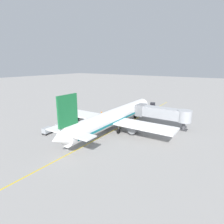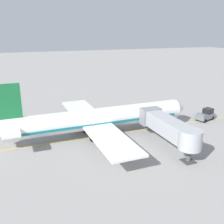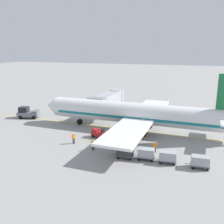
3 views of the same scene
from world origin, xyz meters
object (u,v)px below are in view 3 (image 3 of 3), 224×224
object	(u,v)px
baggage_tug_lead	(99,133)
baggage_cart_tail_end	(200,161)
ground_crew_loader	(155,146)
baggage_cart_front	(125,151)
ground_crew_marshaller	(93,144)
baggage_cart_third_in_train	(168,156)
baggage_cart_second_in_train	(146,153)
ground_crew_wing_walker	(74,138)
jet_bridge	(108,100)
parked_airliner	(137,114)
pushback_tractor	(28,113)

from	to	relation	value
baggage_tug_lead	baggage_cart_tail_end	distance (m)	17.00
baggage_cart_tail_end	ground_crew_loader	size ratio (longest dim) A/B	1.75
baggage_cart_front	ground_crew_marshaller	distance (m)	5.25
ground_crew_marshaller	baggage_cart_third_in_train	bearing A→B (deg)	-92.01
baggage_cart_front	baggage_cart_second_in_train	bearing A→B (deg)	-79.37
baggage_tug_lead	baggage_cart_third_in_train	bearing A→B (deg)	-114.62
baggage_tug_lead	ground_crew_wing_walker	bearing A→B (deg)	147.28
baggage_tug_lead	ground_crew_loader	world-z (taller)	ground_crew_loader
baggage_cart_third_in_train	ground_crew_wing_walker	bearing A→B (deg)	83.54
jet_bridge	baggage_cart_third_in_train	size ratio (longest dim) A/B	4.76
baggage_cart_second_in_train	baggage_cart_third_in_train	xyz separation A→B (m)	(-0.01, -2.81, 0.00)
baggage_cart_tail_end	ground_crew_loader	distance (m)	6.72
baggage_cart_third_in_train	baggage_tug_lead	bearing A→B (deg)	65.38
baggage_cart_tail_end	ground_crew_wing_walker	world-z (taller)	ground_crew_wing_walker
ground_crew_marshaller	ground_crew_wing_walker	bearing A→B (deg)	71.92
ground_crew_marshaller	parked_airliner	bearing A→B (deg)	-18.43
pushback_tractor	baggage_cart_front	world-z (taller)	pushback_tractor
baggage_tug_lead	ground_crew_marshaller	distance (m)	5.38
baggage_cart_front	baggage_cart_third_in_train	world-z (taller)	same
pushback_tractor	baggage_cart_tail_end	size ratio (longest dim) A/B	1.64
jet_bridge	baggage_cart_front	distance (m)	23.08
baggage_tug_lead	baggage_cart_front	size ratio (longest dim) A/B	0.90
baggage_cart_tail_end	ground_crew_wing_walker	xyz separation A→B (m)	(1.61, 18.59, 0.00)
baggage_cart_second_in_train	ground_crew_wing_walker	bearing A→B (deg)	82.06
pushback_tractor	ground_crew_loader	xyz separation A→B (m)	(-8.57, -28.95, -0.15)
pushback_tractor	baggage_tug_lead	xyz separation A→B (m)	(-5.69, -19.05, -0.39)
baggage_tug_lead	baggage_cart_second_in_train	world-z (taller)	baggage_tug_lead
parked_airliner	baggage_cart_third_in_train	world-z (taller)	parked_airliner
baggage_cart_front	ground_crew_wing_walker	xyz separation A→B (m)	(2.17, 9.10, 0.00)
baggage_cart_third_in_train	ground_crew_wing_walker	distance (m)	14.75
jet_bridge	baggage_cart_tail_end	distance (m)	28.35
jet_bridge	baggage_cart_third_in_train	world-z (taller)	jet_bridge
parked_airliner	baggage_cart_tail_end	bearing A→B (deg)	-134.82
ground_crew_wing_walker	ground_crew_marshaller	bearing A→B (deg)	-108.08
ground_crew_loader	baggage_cart_second_in_train	bearing A→B (deg)	168.04
jet_bridge	ground_crew_wing_walker	distance (m)	18.38
parked_airliner	jet_bridge	xyz separation A→B (m)	(8.72, 9.09, 0.27)
pushback_tractor	baggage_cart_third_in_train	distance (m)	33.16
baggage_cart_third_in_train	ground_crew_wing_walker	size ratio (longest dim) A/B	1.75
baggage_tug_lead	baggage_cart_second_in_train	bearing A→B (deg)	-120.77
ground_crew_wing_walker	pushback_tractor	bearing A→B (deg)	59.89
pushback_tractor	baggage_cart_front	xyz separation A→B (m)	(-11.76, -25.64, -0.15)
baggage_cart_third_in_train	ground_crew_marshaller	xyz separation A→B (m)	(0.38, 10.73, 0.00)
parked_airliner	ground_crew_loader	bearing A→B (deg)	-149.68
baggage_cart_second_in_train	pushback_tractor	bearing A→B (deg)	68.39
ground_crew_loader	ground_crew_marshaller	world-z (taller)	same
ground_crew_wing_walker	baggage_cart_front	bearing A→B (deg)	-103.39
baggage_cart_front	jet_bridge	bearing A→B (deg)	27.78
ground_crew_loader	jet_bridge	bearing A→B (deg)	39.29
parked_airliner	jet_bridge	bearing A→B (deg)	46.21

